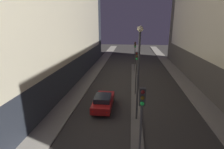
% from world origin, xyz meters
% --- Properties ---
extents(building_left, '(6.01, 38.94, 20.76)m').
position_xyz_m(building_left, '(-11.08, 19.47, 10.39)').
color(building_left, '#2D333D').
rests_on(building_left, ground).
extents(median_strip, '(0.92, 30.04, 0.14)m').
position_xyz_m(median_strip, '(0.00, 16.02, 0.07)').
color(median_strip, '#56544F').
rests_on(median_strip, ground).
extents(traffic_light_near, '(0.32, 0.42, 4.99)m').
position_xyz_m(traffic_light_near, '(0.00, 4.15, 3.79)').
color(traffic_light_near, '#383838').
rests_on(traffic_light_near, median_strip).
extents(traffic_light_mid, '(0.32, 0.42, 4.99)m').
position_xyz_m(traffic_light_mid, '(0.00, 15.36, 3.79)').
color(traffic_light_mid, '#383838').
rests_on(traffic_light_mid, median_strip).
extents(traffic_light_far, '(0.32, 0.42, 4.99)m').
position_xyz_m(traffic_light_far, '(0.00, 25.97, 3.79)').
color(traffic_light_far, '#383838').
rests_on(traffic_light_far, median_strip).
extents(street_lamp, '(0.46, 0.46, 7.85)m').
position_xyz_m(street_lamp, '(0.00, 9.78, 5.17)').
color(street_lamp, '#383838').
rests_on(street_lamp, median_strip).
extents(car_left_lane, '(1.78, 4.24, 1.46)m').
position_xyz_m(car_left_lane, '(-3.21, 11.64, 0.75)').
color(car_left_lane, maroon).
rests_on(car_left_lane, ground).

